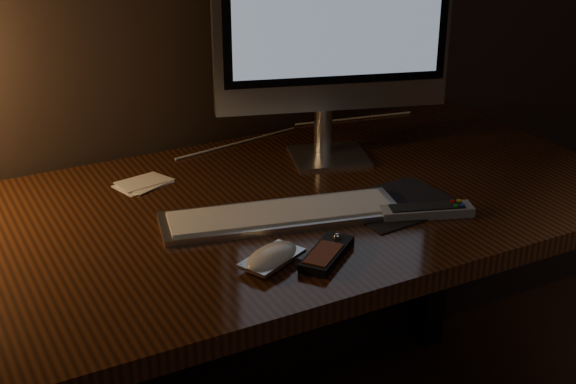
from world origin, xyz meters
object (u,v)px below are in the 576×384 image
keyboard (281,215)px  mouse (272,259)px  desk (235,251)px  media_remote (327,253)px  monitor (333,18)px  tv_remote (427,211)px

keyboard → mouse: size_ratio=3.97×
desk → keyboard: (0.04, -0.14, 0.14)m
keyboard → media_remote: (-0.00, -0.18, 0.00)m
keyboard → desk: bearing=117.4°
monitor → media_remote: bearing=-103.9°
desk → mouse: mouse is taller
tv_remote → mouse: bearing=-155.0°
monitor → media_remote: size_ratio=3.83×
mouse → tv_remote: bearing=-19.6°
tv_remote → keyboard: bearing=174.7°
monitor → mouse: size_ratio=4.65×
monitor → tv_remote: monitor is taller
monitor → mouse: monitor is taller
desk → keyboard: size_ratio=3.47×
desk → keyboard: keyboard is taller
desk → media_remote: media_remote is taller
tv_remote → media_remote: bearing=-147.7°
media_remote → tv_remote: bearing=-25.2°
mouse → media_remote: (0.10, -0.02, -0.00)m
keyboard → tv_remote: 0.28m
monitor → desk: bearing=-146.2°
mouse → monitor: bearing=23.0°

